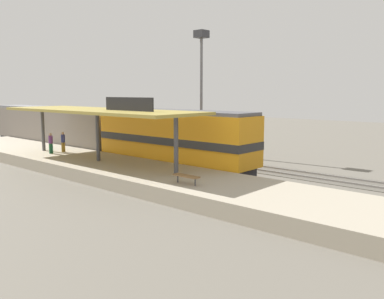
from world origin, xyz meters
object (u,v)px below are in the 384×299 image
platform_bench (186,176)px  person_waiting (51,142)px  light_mast (201,66)px  locomotive (173,138)px  passenger_carriage_single (52,127)px  person_walking (63,141)px

platform_bench → person_waiting: bearing=86.8°
light_mast → person_waiting: bearing=157.6°
locomotive → person_waiting: (-5.11, 9.11, -0.56)m
locomotive → passenger_carriage_single: locomotive is taller
person_walking → locomotive: bearing=-66.3°
person_walking → light_mast: bearing=-24.2°
platform_bench → person_walking: bearing=82.8°
passenger_carriage_single → light_mast: light_mast is taller
passenger_carriage_single → light_mast: bearing=-61.2°
platform_bench → passenger_carriage_single: (6.00, 24.90, 0.97)m
light_mast → person_walking: bearing=155.8°
platform_bench → passenger_carriage_single: 25.63m
locomotive → person_walking: size_ratio=8.44×
locomotive → passenger_carriage_single: 18.00m
platform_bench → person_walking: person_walking is taller
platform_bench → locomotive: (6.00, 6.90, 1.07)m
light_mast → person_waiting: (-12.91, 5.31, -6.54)m
person_walking → platform_bench: bearing=-97.2°
passenger_carriage_single → person_waiting: size_ratio=11.70×
light_mast → person_waiting: light_mast is taller
passenger_carriage_single → light_mast: 17.31m
person_waiting → light_mast: bearing=-22.4°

